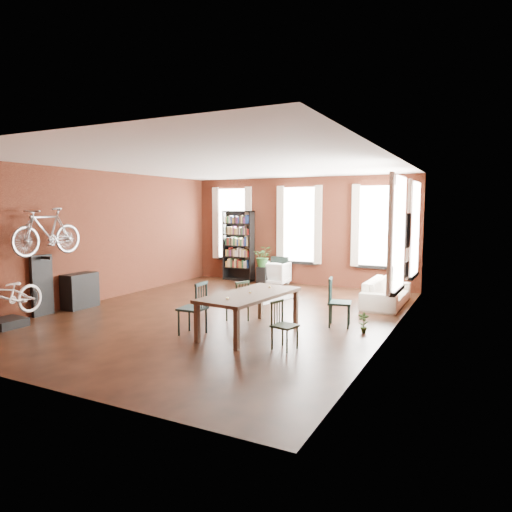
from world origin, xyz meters
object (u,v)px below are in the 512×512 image
Objects in this scene: dining_chair_c at (285,326)px; bookshelf at (238,246)px; dining_chair_b at (237,301)px; dining_chair_a at (192,308)px; dining_table at (250,313)px; white_armchair at (276,272)px; bike_trainer at (7,323)px; cream_sofa at (387,288)px; console_table at (80,291)px; plant_stand at (262,276)px; dining_chair_d at (340,303)px; bicycle_floor at (3,275)px.

bookshelf is at bearing 46.96° from dining_chair_c.
bookshelf is at bearing -129.64° from dining_chair_b.
dining_chair_a is at bearing -68.59° from bookshelf.
dining_chair_b is at bearing 140.34° from dining_table.
white_armchair is 1.35× the size of bike_trainer.
cream_sofa is (2.40, 2.95, -0.01)m from dining_chair_b.
console_table reaches higher than white_armchair.
console_table is at bearing -174.96° from dining_table.
plant_stand is (-1.15, 5.25, -0.20)m from dining_chair_a.
dining_chair_c is at bearing -55.04° from bookshelf.
white_armchair is at bearing -143.89° from dining_chair_b.
bookshelf reaches higher than dining_table.
cream_sofa is (4.95, -1.70, -0.69)m from bookshelf.
dining_chair_d is at bearing -46.05° from plant_stand.
dining_chair_c is at bearing 12.10° from bike_trainer.
dining_chair_d is at bearing 47.76° from dining_table.
dining_chair_d is 2.46m from cream_sofa.
white_armchair is 7.31m from bicycle_floor.
dining_chair_d is 1.22× the size of white_armchair.
dining_chair_c is at bearing -7.69° from console_table.
white_armchair reaches higher than dining_table.
console_table is (-5.80, -1.08, -0.07)m from dining_chair_d.
dining_chair_a is at bearing 116.21° from dining_chair_d.
bicycle_floor is (-6.15, -5.38, 0.62)m from cream_sofa.
dining_chair_a is 0.56× the size of bicycle_floor.
plant_stand is at bearing 65.84° from bicycle_floor.
dining_chair_a reaches higher than dining_chair_b.
dining_chair_c is at bearing 113.83° from white_armchair.
dining_chair_c is 4.31m from cream_sofa.
dining_chair_c is 5.51m from bicycle_floor.
dining_chair_c is 1.39× the size of plant_stand.
cream_sofa is 3.95m from plant_stand.
plant_stand is at bearing 70.20° from bike_trainer.
plant_stand is at bearing -170.94° from dining_chair_a.
bike_trainer is at bearing 105.35° from dining_chair_d.
dining_chair_a reaches higher than plant_stand.
bicycle_floor is at bearing -99.65° from bookshelf.
dining_chair_b reaches higher than dining_table.
cream_sofa is 3.69× the size of plant_stand.
dining_chair_b is 1.48× the size of plant_stand.
dining_chair_b is 0.40× the size of cream_sofa.
bookshelf is at bearing -161.91° from dining_chair_a.
dining_chair_d is 4.94m from white_armchair.
dining_chair_c is 0.36× the size of bookshelf.
white_armchair is 3.80m from cream_sofa.
dining_table reaches higher than bike_trainer.
console_table is (-0.10, 1.87, 0.32)m from bike_trainer.
bike_trainer is 0.33× the size of bicycle_floor.
bookshelf is at bearing 76.20° from bicycle_floor.
console_table is (-3.83, -0.55, -0.02)m from dining_chair_b.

